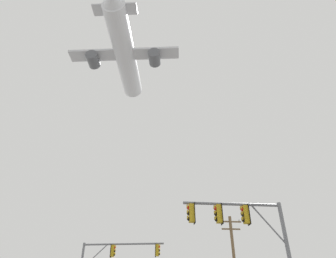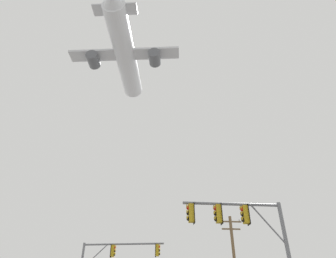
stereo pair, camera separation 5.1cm
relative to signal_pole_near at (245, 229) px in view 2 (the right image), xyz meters
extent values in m
cylinder|color=slate|center=(-0.53, -0.01, 1.23)|extent=(5.14, 0.22, 0.15)
cylinder|color=slate|center=(1.27, 0.02, 0.25)|extent=(1.60, 0.10, 2.01)
cube|color=gold|center=(-2.69, -0.04, 0.71)|extent=(0.26, 0.32, 0.90)
cylinder|color=gold|center=(-2.69, -0.04, 1.22)|extent=(0.05, 0.05, 0.12)
cube|color=black|center=(-2.55, -0.04, 0.71)|extent=(0.03, 0.46, 1.04)
sphere|color=red|center=(-2.83, -0.04, 0.98)|extent=(0.20, 0.20, 0.20)
cylinder|color=gold|center=(-2.90, -0.04, 1.04)|extent=(0.04, 0.21, 0.21)
sphere|color=black|center=(-2.83, -0.04, 0.70)|extent=(0.20, 0.20, 0.20)
cylinder|color=gold|center=(-2.90, -0.04, 0.76)|extent=(0.04, 0.21, 0.21)
sphere|color=black|center=(-2.83, -0.04, 0.42)|extent=(0.20, 0.20, 0.20)
cylinder|color=gold|center=(-2.90, -0.04, 0.48)|extent=(0.04, 0.21, 0.21)
cube|color=gold|center=(-1.27, -0.02, 0.71)|extent=(0.26, 0.32, 0.90)
cylinder|color=gold|center=(-1.27, -0.02, 1.22)|extent=(0.05, 0.05, 0.12)
cube|color=black|center=(-1.13, -0.02, 0.71)|extent=(0.03, 0.46, 1.04)
sphere|color=red|center=(-1.42, -0.02, 0.98)|extent=(0.20, 0.20, 0.20)
cylinder|color=gold|center=(-1.48, -0.02, 1.04)|extent=(0.04, 0.21, 0.21)
sphere|color=black|center=(-1.42, -0.02, 0.70)|extent=(0.20, 0.20, 0.20)
cylinder|color=gold|center=(-1.48, -0.02, 0.76)|extent=(0.04, 0.21, 0.21)
sphere|color=black|center=(-1.42, -0.02, 0.42)|extent=(0.20, 0.20, 0.20)
cylinder|color=gold|center=(-1.48, -0.02, 0.48)|extent=(0.04, 0.21, 0.21)
cube|color=gold|center=(0.14, 0.00, 0.71)|extent=(0.26, 0.32, 0.90)
cylinder|color=gold|center=(0.14, 0.00, 1.22)|extent=(0.05, 0.05, 0.12)
cube|color=black|center=(0.28, 0.00, 0.71)|extent=(0.03, 0.46, 1.04)
sphere|color=red|center=(-0.01, 0.00, 0.98)|extent=(0.20, 0.20, 0.20)
cylinder|color=gold|center=(-0.07, 0.00, 1.04)|extent=(0.04, 0.21, 0.21)
sphere|color=black|center=(-0.01, 0.00, 0.70)|extent=(0.20, 0.20, 0.20)
cylinder|color=gold|center=(-0.07, 0.00, 0.76)|extent=(0.04, 0.21, 0.21)
sphere|color=black|center=(-0.01, 0.00, 0.42)|extent=(0.20, 0.20, 0.20)
cylinder|color=gold|center=(-0.07, 0.00, 0.48)|extent=(0.04, 0.21, 0.21)
cylinder|color=slate|center=(-6.66, 11.44, 1.09)|extent=(6.73, 1.31, 0.15)
cylinder|color=slate|center=(-9.00, 11.85, 0.13)|extent=(2.08, 0.44, 1.97)
cube|color=gold|center=(-3.84, 10.95, 0.56)|extent=(0.31, 0.36, 0.90)
cylinder|color=gold|center=(-3.84, 10.95, 1.07)|extent=(0.05, 0.05, 0.12)
cube|color=black|center=(-3.98, 10.98, 0.56)|extent=(0.10, 0.46, 1.04)
sphere|color=red|center=(-3.70, 10.93, 0.83)|extent=(0.20, 0.20, 0.20)
cylinder|color=gold|center=(-3.64, 10.92, 0.89)|extent=(0.08, 0.21, 0.21)
sphere|color=black|center=(-3.70, 10.93, 0.55)|extent=(0.20, 0.20, 0.20)
cylinder|color=gold|center=(-3.64, 10.92, 0.61)|extent=(0.08, 0.21, 0.21)
sphere|color=black|center=(-3.70, 10.93, 0.27)|extent=(0.20, 0.20, 0.20)
cylinder|color=gold|center=(-3.64, 10.92, 0.33)|extent=(0.08, 0.21, 0.21)
cube|color=gold|center=(-7.53, 11.59, 0.56)|extent=(0.31, 0.36, 0.90)
cylinder|color=gold|center=(-7.53, 11.59, 1.07)|extent=(0.05, 0.05, 0.12)
cube|color=black|center=(-7.67, 11.62, 0.56)|extent=(0.10, 0.46, 1.04)
sphere|color=red|center=(-7.39, 11.57, 0.83)|extent=(0.20, 0.20, 0.20)
cylinder|color=gold|center=(-7.32, 11.56, 0.89)|extent=(0.08, 0.21, 0.21)
sphere|color=black|center=(-7.39, 11.57, 0.55)|extent=(0.20, 0.20, 0.20)
cylinder|color=gold|center=(-7.32, 11.56, 0.61)|extent=(0.08, 0.21, 0.21)
sphere|color=black|center=(-7.39, 11.57, 0.27)|extent=(0.20, 0.20, 0.20)
cylinder|color=gold|center=(-7.32, 11.56, 0.33)|extent=(0.08, 0.21, 0.21)
cube|color=brown|center=(3.38, 13.73, 3.67)|extent=(2.20, 0.12, 0.12)
cube|color=brown|center=(3.38, 13.73, 2.97)|extent=(1.80, 0.12, 0.12)
cylinder|color=gray|center=(2.48, 13.73, 3.79)|extent=(0.10, 0.10, 0.18)
cylinder|color=gray|center=(4.28, 13.73, 3.79)|extent=(0.10, 0.10, 0.18)
cylinder|color=white|center=(-9.46, 22.07, 33.58)|extent=(5.97, 19.88, 3.48)
cone|color=white|center=(-8.06, 32.87, 33.58)|extent=(3.59, 2.80, 3.31)
cube|color=silver|center=(-9.53, 21.53, 33.05)|extent=(18.66, 4.75, 0.39)
cylinder|color=#595B60|center=(-14.67, 22.20, 32.01)|extent=(2.28, 2.84, 1.96)
cylinder|color=#595B60|center=(-4.39, 20.87, 32.01)|extent=(2.28, 2.84, 1.96)
cube|color=#B21E1E|center=(-10.55, 13.65, 35.54)|extent=(0.65, 3.06, 4.14)
cube|color=silver|center=(-10.58, 13.44, 33.90)|extent=(6.73, 2.78, 0.22)
camera|label=1|loc=(-5.12, -14.76, -3.25)|focal=31.22mm
camera|label=2|loc=(-5.07, -14.76, -3.25)|focal=31.22mm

